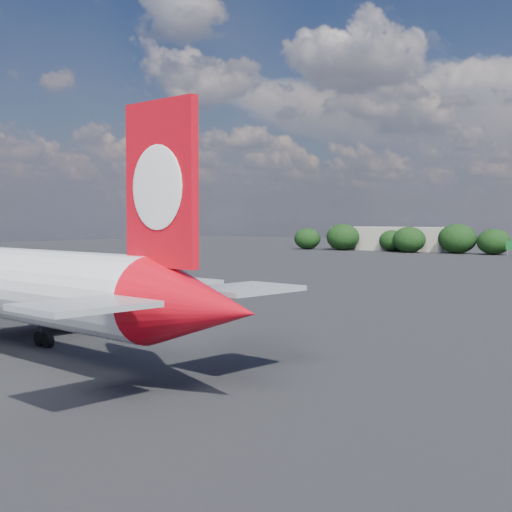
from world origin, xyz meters
The scene contains 2 objects.
ground centered at (0.00, 60.00, 0.00)m, with size 500.00×500.00×0.00m, color black.
terminal_building centered at (-65.00, 192.00, 4.00)m, with size 42.00×16.00×8.00m.
Camera 1 is at (50.16, -31.22, 10.89)m, focal length 50.00 mm.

